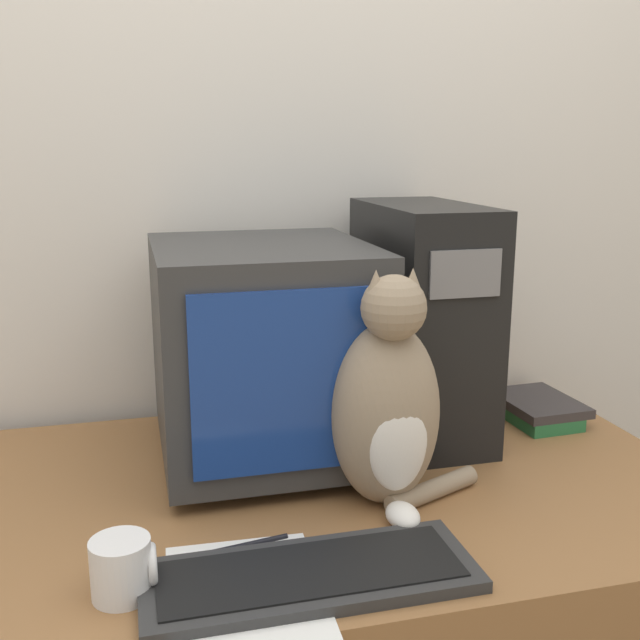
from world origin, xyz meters
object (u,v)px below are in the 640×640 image
cat (388,407)px  computer_tower (421,320)px  crt_monitor (263,349)px  mug (123,568)px  pen (245,545)px  keyboard (310,576)px  book_stack (538,409)px

cat → computer_tower: bearing=59.2°
crt_monitor → computer_tower: 0.34m
computer_tower → mug: (-0.61, -0.46, -0.20)m
pen → computer_tower: bearing=41.7°
crt_monitor → keyboard: (-0.02, -0.44, -0.20)m
pen → mug: (-0.18, -0.08, 0.04)m
crt_monitor → computer_tower: (0.34, 0.05, 0.02)m
cat → pen: cat is taller
crt_monitor → pen: 0.40m
computer_tower → cat: 0.35m
keyboard → computer_tower: bearing=54.2°
pen → mug: bearing=-156.1°
crt_monitor → pen: bearing=-105.4°
crt_monitor → mug: 0.52m
computer_tower → cat: computer_tower is taller
book_stack → computer_tower: bearing=176.7°
book_stack → pen: (-0.71, -0.37, -0.02)m
computer_tower → keyboard: 0.65m
mug → crt_monitor: bearing=57.0°
computer_tower → mug: computer_tower is taller
crt_monitor → mug: crt_monitor is taller
book_stack → pen: book_stack is taller
book_stack → mug: (-0.88, -0.45, 0.02)m
crt_monitor → mug: size_ratio=5.22×
book_stack → keyboard: bearing=-142.8°
crt_monitor → pen: size_ratio=3.38×
cat → book_stack: (0.45, 0.28, -0.15)m
book_stack → mug: 0.99m
keyboard → book_stack: bearing=37.2°
keyboard → cat: (0.18, 0.20, 0.16)m
crt_monitor → pen: crt_monitor is taller
computer_tower → mug: bearing=-142.7°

